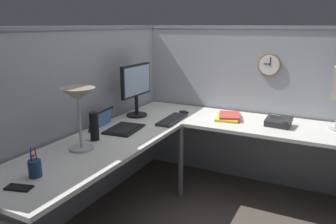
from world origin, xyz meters
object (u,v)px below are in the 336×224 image
object	(u,v)px
thermos_flask	(94,126)
book_stack	(229,117)
wall_clock	(269,65)
office_phone	(279,122)
desk_lamp_dome	(78,99)
computer_mouse	(184,112)
pen_cup	(35,168)
cell_phone	(19,188)
laptop	(114,126)
monitor	(136,86)
keyboard	(172,120)

from	to	relation	value
thermos_flask	book_stack	world-z (taller)	thermos_flask
wall_clock	office_phone	bearing A→B (deg)	-153.05
wall_clock	desk_lamp_dome	bearing A→B (deg)	148.15
computer_mouse	pen_cup	world-z (taller)	pen_cup
computer_mouse	cell_phone	world-z (taller)	computer_mouse
pen_cup	desk_lamp_dome	bearing A→B (deg)	6.85
laptop	desk_lamp_dome	distance (m)	0.61
laptop	desk_lamp_dome	size ratio (longest dim) A/B	0.93
computer_mouse	office_phone	world-z (taller)	office_phone
computer_mouse	wall_clock	xyz separation A→B (m)	(0.36, -0.73, 0.47)
computer_mouse	book_stack	world-z (taller)	book_stack
monitor	office_phone	xyz separation A→B (m)	(0.28, -1.28, -0.26)
office_phone	laptop	bearing A→B (deg)	120.05
cell_phone	office_phone	distance (m)	2.12
keyboard	wall_clock	xyz separation A→B (m)	(0.64, -0.72, 0.47)
keyboard	pen_cup	world-z (taller)	pen_cup
desk_lamp_dome	wall_clock	bearing A→B (deg)	-31.85
computer_mouse	pen_cup	distance (m)	1.69
computer_mouse	book_stack	bearing A→B (deg)	-87.13
laptop	wall_clock	distance (m)	1.58
pen_cup	wall_clock	xyz separation A→B (m)	(2.04, -0.92, 0.43)
monitor	pen_cup	xyz separation A→B (m)	(-1.40, -0.18, -0.24)
book_stack	wall_clock	distance (m)	0.64
computer_mouse	book_stack	xyz separation A→B (m)	(0.02, -0.45, 0.00)
monitor	thermos_flask	distance (m)	0.76
pen_cup	thermos_flask	bearing A→B (deg)	8.28
laptop	keyboard	xyz separation A→B (m)	(0.44, -0.33, -0.01)
monitor	laptop	size ratio (longest dim) A/B	1.21
laptop	monitor	bearing A→B (deg)	5.74
office_phone	wall_clock	xyz separation A→B (m)	(0.36, 0.18, 0.45)
thermos_flask	office_phone	bearing A→B (deg)	-49.81
pen_cup	book_stack	size ratio (longest dim) A/B	0.56
keyboard	office_phone	bearing A→B (deg)	-75.64
cell_phone	wall_clock	bearing A→B (deg)	-37.56
laptop	pen_cup	distance (m)	0.97
desk_lamp_dome	thermos_flask	xyz separation A→B (m)	(0.20, 0.04, -0.25)
desk_lamp_dome	book_stack	xyz separation A→B (m)	(1.24, -0.70, -0.34)
laptop	cell_phone	size ratio (longest dim) A/B	2.88
keyboard	office_phone	world-z (taller)	office_phone
thermos_flask	office_phone	distance (m)	1.58
keyboard	desk_lamp_dome	distance (m)	1.04
laptop	desk_lamp_dome	bearing A→B (deg)	-171.22
pen_cup	office_phone	world-z (taller)	pen_cup
keyboard	wall_clock	world-z (taller)	wall_clock
monitor	thermos_flask	size ratio (longest dim) A/B	2.27
keyboard	computer_mouse	distance (m)	0.27
thermos_flask	monitor	bearing A→B (deg)	6.21
cell_phone	wall_clock	world-z (taller)	wall_clock
keyboard	computer_mouse	size ratio (longest dim) A/B	4.13
pen_cup	thermos_flask	world-z (taller)	thermos_flask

